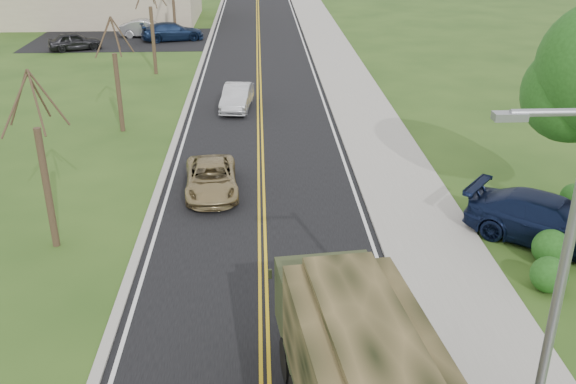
{
  "coord_description": "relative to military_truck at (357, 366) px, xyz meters",
  "views": [
    {
      "loc": [
        -0.01,
        -9.46,
        10.65
      ],
      "look_at": [
        0.89,
        10.06,
        1.8
      ],
      "focal_mm": 40.0,
      "sensor_mm": 36.0,
      "label": 1
    }
  ],
  "objects": [
    {
      "name": "military_truck",
      "position": [
        0.0,
        0.0,
        0.0
      ],
      "size": [
        3.21,
        7.21,
        3.48
      ],
      "rotation": [
        0.0,
        0.0,
        0.12
      ],
      "color": "black",
      "rests_on": "ground"
    },
    {
      "name": "bare_tree_a",
      "position": [
        -8.89,
        9.07,
        0.63
      ],
      "size": [
        1.93,
        2.26,
        6.08
      ],
      "color": "#38281C",
      "rests_on": "ground"
    },
    {
      "name": "bare_tree_d",
      "position": [
        -8.89,
        45.07,
        0.55
      ],
      "size": [
        1.88,
        2.2,
        5.91
      ],
      "color": "#38281C",
      "rests_on": "ground"
    },
    {
      "name": "bare_tree_b",
      "position": [
        -8.89,
        21.07,
        0.48
      ],
      "size": [
        1.83,
        2.14,
        5.73
      ],
      "color": "#38281C",
      "rests_on": "ground"
    },
    {
      "name": "street_light",
      "position": [
        3.01,
        -1.43,
        2.44
      ],
      "size": [
        1.65,
        0.22,
        8.0
      ],
      "color": "gray",
      "rests_on": "ground"
    },
    {
      "name": "bare_tree_c",
      "position": [
        -8.89,
        33.07,
        0.78
      ],
      "size": [
        2.04,
        2.39,
        6.42
      ],
      "color": "#38281C",
      "rests_on": "ground"
    },
    {
      "name": "lot_car_silver",
      "position": [
        -11.48,
        46.24,
        -1.26
      ],
      "size": [
        4.58,
        1.87,
        1.48
      ],
      "primitive_type": "imported",
      "rotation": [
        0.0,
        0.0,
        1.5
      ],
      "color": "#B3B2B7",
      "rests_on": "ground"
    },
    {
      "name": "road",
      "position": [
        -1.89,
        39.07,
        -1.99
      ],
      "size": [
        8.0,
        120.0,
        0.01
      ],
      "primitive_type": "cube",
      "color": "black",
      "rests_on": "ground"
    },
    {
      "name": "pickup_navy",
      "position": [
        7.84,
        8.45,
        -1.18
      ],
      "size": [
        5.84,
        5.34,
        1.64
      ],
      "primitive_type": "imported",
      "rotation": [
        0.0,
        0.0,
        0.89
      ],
      "color": "black",
      "rests_on": "ground"
    },
    {
      "name": "sidewalk_right",
      "position": [
        4.01,
        39.07,
        -1.95
      ],
      "size": [
        3.2,
        120.0,
        0.1
      ],
      "primitive_type": "cube",
      "color": "#9E998E",
      "rests_on": "ground"
    },
    {
      "name": "lot_car_navy",
      "position": [
        -9.09,
        44.58,
        -1.24
      ],
      "size": [
        5.55,
        3.39,
        1.5
      ],
      "primitive_type": "imported",
      "rotation": [
        0.0,
        0.0,
        1.84
      ],
      "color": "#101F3C",
      "rests_on": "ground"
    },
    {
      "name": "sedan_silver",
      "position": [
        -3.15,
        24.63,
        -1.32
      ],
      "size": [
        1.88,
        4.26,
        1.36
      ],
      "primitive_type": "imported",
      "rotation": [
        0.0,
        0.0,
        -0.11
      ],
      "color": "silver",
      "rests_on": "ground"
    },
    {
      "name": "suv_champagne",
      "position": [
        -3.88,
        13.21,
        -1.39
      ],
      "size": [
        2.35,
        4.52,
        1.22
      ],
      "primitive_type": "imported",
      "rotation": [
        0.0,
        0.0,
        0.08
      ],
      "color": "#978255",
      "rests_on": "ground"
    },
    {
      "name": "curb_right",
      "position": [
        2.26,
        39.07,
        -1.94
      ],
      "size": [
        0.3,
        120.0,
        0.12
      ],
      "primitive_type": "cube",
      "color": "#9E998E",
      "rests_on": "ground"
    },
    {
      "name": "curb_left",
      "position": [
        -6.04,
        39.07,
        -1.95
      ],
      "size": [
        0.3,
        120.0,
        0.1
      ],
      "primitive_type": "cube",
      "color": "#9E998E",
      "rests_on": "ground"
    },
    {
      "name": "lot_car_dark",
      "position": [
        -16.3,
        41.07,
        -1.31
      ],
      "size": [
        4.36,
        2.96,
        1.38
      ],
      "primitive_type": "imported",
      "rotation": [
        0.0,
        0.0,
        1.93
      ],
      "color": "black",
      "rests_on": "ground"
    }
  ]
}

